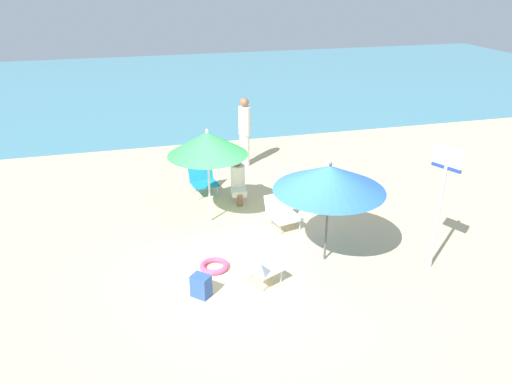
{
  "coord_description": "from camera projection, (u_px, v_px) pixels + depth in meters",
  "views": [
    {
      "loc": [
        -2.02,
        -6.99,
        4.51
      ],
      "look_at": [
        0.12,
        1.14,
        0.7
      ],
      "focal_mm": 34.6,
      "sensor_mm": 36.0,
      "label": 1
    }
  ],
  "objects": [
    {
      "name": "beach_bag",
      "position": [
        201.0,
        286.0,
        7.39
      ],
      "size": [
        0.34,
        0.34,
        0.35
      ],
      "primitive_type": "cube",
      "rotation": [
        0.0,
        0.0,
        2.38
      ],
      "color": "#2D519E",
      "rests_on": "ground_plane"
    },
    {
      "name": "umbrella_green",
      "position": [
        207.0,
        144.0,
        9.03
      ],
      "size": [
        1.5,
        1.5,
        1.87
      ],
      "color": "silver",
      "rests_on": "ground_plane"
    },
    {
      "name": "beach_chair_a",
      "position": [
        259.0,
        266.0,
        7.6
      ],
      "size": [
        0.72,
        0.68,
        0.63
      ],
      "rotation": [
        0.0,
        0.0,
        0.44
      ],
      "color": "white",
      "rests_on": "ground_plane"
    },
    {
      "name": "person_a",
      "position": [
        245.0,
        132.0,
        12.05
      ],
      "size": [
        0.29,
        0.29,
        1.72
      ],
      "rotation": [
        0.0,
        0.0,
        5.03
      ],
      "color": "silver",
      "rests_on": "ground_plane"
    },
    {
      "name": "umbrella_blue",
      "position": [
        330.0,
        178.0,
        7.79
      ],
      "size": [
        1.81,
        1.81,
        1.77
      ],
      "color": "#4C4C51",
      "rests_on": "ground_plane"
    },
    {
      "name": "warning_sign",
      "position": [
        442.0,
        189.0,
        7.61
      ],
      "size": [
        0.23,
        0.46,
        2.16
      ],
      "rotation": [
        0.0,
        0.0,
        0.43
      ],
      "color": "#ADADB2",
      "rests_on": "ground_plane"
    },
    {
      "name": "beach_chair_c",
      "position": [
        203.0,
        179.0,
        10.75
      ],
      "size": [
        0.63,
        0.66,
        0.63
      ],
      "rotation": [
        0.0,
        0.0,
        -1.4
      ],
      "color": "teal",
      "rests_on": "ground_plane"
    },
    {
      "name": "ground_plane",
      "position": [
        266.0,
        256.0,
        8.49
      ],
      "size": [
        40.0,
        40.0,
        0.0
      ],
      "primitive_type": "plane",
      "color": "#D3BC8C"
    },
    {
      "name": "swim_ring",
      "position": [
        214.0,
        266.0,
        8.12
      ],
      "size": [
        0.48,
        0.48,
        0.09
      ],
      "primitive_type": "torus",
      "color": "#E54C7F",
      "rests_on": "ground_plane"
    },
    {
      "name": "beach_chair_b",
      "position": [
        282.0,
        211.0,
        9.39
      ],
      "size": [
        0.66,
        0.71,
        0.6
      ],
      "rotation": [
        0.0,
        0.0,
        -1.34
      ],
      "color": "white",
      "rests_on": "ground_plane"
    },
    {
      "name": "sea_water",
      "position": [
        175.0,
        84.0,
        21.06
      ],
      "size": [
        40.0,
        16.0,
        0.01
      ],
      "primitive_type": "cube",
      "color": "teal",
      "rests_on": "ground_plane"
    },
    {
      "name": "person_b",
      "position": [
        238.0,
        178.0,
        10.36
      ],
      "size": [
        0.35,
        0.55,
        0.98
      ],
      "rotation": [
        0.0,
        0.0,
        4.6
      ],
      "color": "silver",
      "rests_on": "ground_plane"
    }
  ]
}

